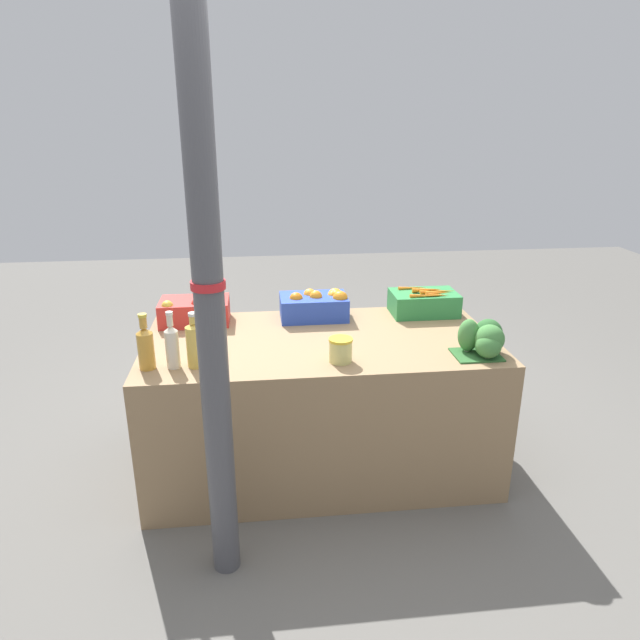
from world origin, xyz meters
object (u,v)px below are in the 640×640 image
(support_pole, at_px, (210,314))
(juice_bottle_golden, at_px, (195,344))
(broccoli_pile, at_px, (485,339))
(juice_bottle_amber, at_px, (146,347))
(juice_bottle_cloudy, at_px, (172,345))
(pickle_jar, at_px, (341,350))
(orange_crate, at_px, (317,305))
(carrot_crate, at_px, (424,302))
(apple_crate, at_px, (197,309))

(support_pole, height_order, juice_bottle_golden, support_pole)
(broccoli_pile, bearing_deg, juice_bottle_golden, 179.21)
(juice_bottle_amber, height_order, juice_bottle_cloudy, juice_bottle_cloudy)
(juice_bottle_golden, distance_m, pickle_jar, 0.66)
(support_pole, xyz_separation_m, pickle_jar, (0.55, 0.42, -0.34))
(support_pole, xyz_separation_m, juice_bottle_cloudy, (-0.22, 0.44, -0.29))
(orange_crate, height_order, juice_bottle_golden, juice_bottle_golden)
(support_pole, height_order, broccoli_pile, support_pole)
(support_pole, height_order, juice_bottle_amber, support_pole)
(carrot_crate, relative_size, broccoli_pile, 1.52)
(orange_crate, relative_size, juice_bottle_golden, 1.45)
(apple_crate, bearing_deg, juice_bottle_golden, -85.50)
(support_pole, distance_m, juice_bottle_amber, 0.63)
(support_pole, relative_size, juice_bottle_cloudy, 8.55)
(apple_crate, distance_m, carrot_crate, 1.28)
(broccoli_pile, height_order, pickle_jar, broccoli_pile)
(carrot_crate, relative_size, juice_bottle_golden, 1.45)
(support_pole, distance_m, juice_bottle_cloudy, 0.57)
(orange_crate, xyz_separation_m, broccoli_pile, (0.74, -0.62, 0.00))
(juice_bottle_amber, bearing_deg, carrot_crate, 22.28)
(carrot_crate, height_order, juice_bottle_amber, juice_bottle_amber)
(juice_bottle_golden, bearing_deg, carrot_crate, 25.72)
(apple_crate, bearing_deg, juice_bottle_cloudy, -95.23)
(juice_bottle_amber, distance_m, juice_bottle_golden, 0.22)
(orange_crate, distance_m, carrot_crate, 0.62)
(pickle_jar, bearing_deg, carrot_crate, 47.01)
(orange_crate, xyz_separation_m, pickle_jar, (0.04, -0.62, -0.02))
(orange_crate, xyz_separation_m, juice_bottle_cloudy, (-0.72, -0.60, 0.03))
(carrot_crate, height_order, juice_bottle_golden, juice_bottle_golden)
(juice_bottle_amber, distance_m, juice_bottle_cloudy, 0.12)
(orange_crate, distance_m, juice_bottle_cloudy, 0.94)
(support_pole, bearing_deg, juice_bottle_amber, 126.85)
(orange_crate, relative_size, pickle_jar, 3.25)
(support_pole, distance_m, carrot_crate, 1.57)
(broccoli_pile, relative_size, juice_bottle_amber, 0.94)
(broccoli_pile, distance_m, juice_bottle_golden, 1.35)
(support_pole, xyz_separation_m, juice_bottle_golden, (-0.12, 0.44, -0.29))
(carrot_crate, relative_size, juice_bottle_cloudy, 1.40)
(juice_bottle_golden, bearing_deg, support_pole, -75.38)
(broccoli_pile, distance_m, juice_bottle_cloudy, 1.46)
(juice_bottle_amber, distance_m, pickle_jar, 0.88)
(juice_bottle_cloudy, xyz_separation_m, juice_bottle_golden, (0.10, 0.00, 0.00))
(broccoli_pile, relative_size, juice_bottle_golden, 0.95)
(apple_crate, height_order, carrot_crate, same)
(support_pole, distance_m, apple_crate, 1.10)
(orange_crate, relative_size, juice_bottle_cloudy, 1.40)
(juice_bottle_amber, bearing_deg, juice_bottle_golden, 0.00)
(support_pole, height_order, carrot_crate, support_pole)
(orange_crate, height_order, carrot_crate, orange_crate)
(pickle_jar, bearing_deg, broccoli_pile, 0.25)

